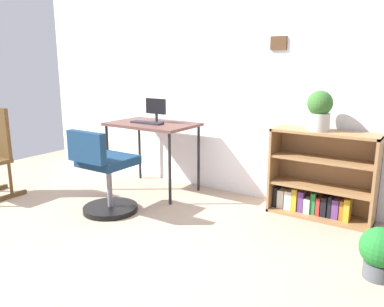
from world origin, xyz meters
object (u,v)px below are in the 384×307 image
object	(u,v)px
bookshelf_low	(321,179)
potted_plant_on_shelf	(319,110)
office_chair	(105,176)
desk	(152,129)
potted_plant_floor	(380,251)
monitor	(156,110)
keyboard	(147,123)

from	to	relation	value
bookshelf_low	potted_plant_on_shelf	distance (m)	0.64
office_chair	potted_plant_on_shelf	distance (m)	2.03
desk	office_chair	distance (m)	0.85
potted_plant_on_shelf	potted_plant_floor	world-z (taller)	potted_plant_on_shelf
monitor	office_chair	xyz separation A→B (m)	(0.04, -0.83, -0.53)
keyboard	office_chair	size ratio (longest dim) A/B	0.47
keyboard	potted_plant_floor	xyz separation A→B (m)	(2.42, -0.55, -0.58)
bookshelf_low	potted_plant_floor	size ratio (longest dim) A/B	2.64
potted_plant_on_shelf	potted_plant_floor	size ratio (longest dim) A/B	1.01
bookshelf_low	potted_plant_floor	distance (m)	1.10
desk	bookshelf_low	distance (m)	1.81
potted_plant_floor	monitor	bearing A→B (deg)	164.55
keyboard	monitor	bearing A→B (deg)	71.10
desk	potted_plant_on_shelf	distance (m)	1.75
monitor	keyboard	world-z (taller)	monitor
office_chair	bookshelf_low	xyz separation A→B (m)	(1.69, 1.05, -0.01)
desk	potted_plant_floor	distance (m)	2.52
desk	monitor	world-z (taller)	monitor
monitor	keyboard	bearing A→B (deg)	-108.90
monitor	keyboard	xyz separation A→B (m)	(-0.04, -0.11, -0.12)
desk	office_chair	bearing A→B (deg)	-85.74
monitor	potted_plant_on_shelf	distance (m)	1.70
monitor	bookshelf_low	distance (m)	1.83
office_chair	bookshelf_low	world-z (taller)	office_chair
desk	office_chair	xyz separation A→B (m)	(0.06, -0.78, -0.33)
monitor	keyboard	distance (m)	0.17
potted_plant_floor	keyboard	bearing A→B (deg)	167.28
monitor	bookshelf_low	bearing A→B (deg)	7.34
potted_plant_floor	office_chair	bearing A→B (deg)	-175.74
keyboard	office_chair	distance (m)	0.83
keyboard	potted_plant_on_shelf	world-z (taller)	potted_plant_on_shelf
keyboard	potted_plant_on_shelf	distance (m)	1.77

